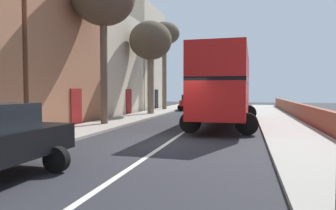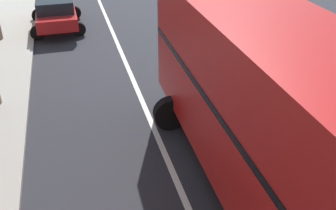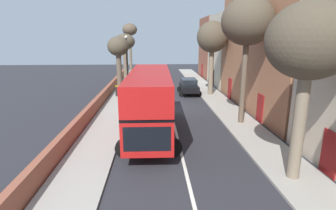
{
  "view_description": "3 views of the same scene",
  "coord_description": "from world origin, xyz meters",
  "views": [
    {
      "loc": [
        2.86,
        -11.41,
        1.99
      ],
      "look_at": [
        -0.62,
        2.16,
        1.32
      ],
      "focal_mm": 32.6,
      "sensor_mm": 36.0,
      "label": 1
    },
    {
      "loc": [
        -2.01,
        0.88,
        6.24
      ],
      "look_at": [
        -0.22,
        7.35,
        2.21
      ],
      "focal_mm": 39.91,
      "sensor_mm": 36.0,
      "label": 2
    },
    {
      "loc": [
        1.47,
        22.54,
        6.11
      ],
      "look_at": [
        0.51,
        5.43,
        1.76
      ],
      "focal_mm": 28.04,
      "sensor_mm": 36.0,
      "label": 3
    }
  ],
  "objects": [
    {
      "name": "ground_plane",
      "position": [
        0.0,
        0.0,
        0.0
      ],
      "size": [
        84.0,
        84.0,
        0.0
      ],
      "primitive_type": "plane",
      "color": "#28282D"
    },
    {
      "name": "road_centre_line",
      "position": [
        0.0,
        0.0,
        0.0
      ],
      "size": [
        0.16,
        54.0,
        0.01
      ],
      "primitive_type": "cube",
      "color": "silver",
      "rests_on": "ground"
    },
    {
      "name": "sidewalk_left",
      "position": [
        -4.9,
        0.0,
        0.06
      ],
      "size": [
        2.6,
        60.0,
        0.12
      ],
      "primitive_type": "cube",
      "color": "#9E998E",
      "rests_on": "ground"
    },
    {
      "name": "sidewalk_right",
      "position": [
        4.9,
        0.0,
        0.06
      ],
      "size": [
        2.6,
        60.0,
        0.12
      ],
      "primitive_type": "cube",
      "color": "#9E998E",
      "rests_on": "ground"
    },
    {
      "name": "double_decker_bus",
      "position": [
        1.7,
        6.09,
        2.35
      ],
      "size": [
        3.7,
        10.43,
        4.06
      ],
      "color": "#B51615",
      "rests_on": "ground"
    },
    {
      "name": "parked_car_red_left_0",
      "position": [
        -2.5,
        19.39,
        0.9
      ],
      "size": [
        2.51,
        4.32,
        1.57
      ],
      "color": "#AD1919",
      "rests_on": "ground"
    },
    {
      "name": "street_tree_left_0",
      "position": [
        -4.68,
        12.3,
        5.91
      ],
      "size": [
        3.43,
        3.43,
        7.47
      ],
      "color": "#7A6B56",
      "rests_on": "sidewalk_left"
    },
    {
      "name": "street_tree_left_4",
      "position": [
        -5.16,
        18.38,
        7.47
      ],
      "size": [
        3.07,
        3.07,
        8.73
      ],
      "color": "brown",
      "rests_on": "sidewalk_left"
    }
  ]
}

